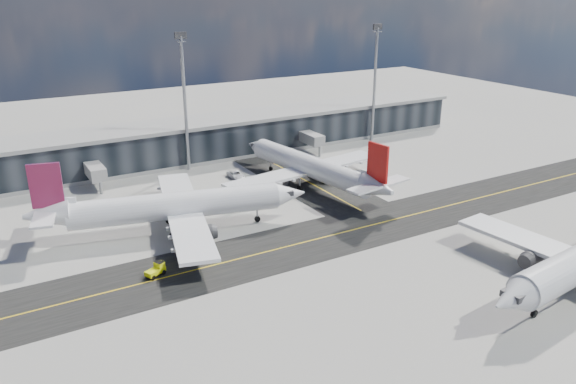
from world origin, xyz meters
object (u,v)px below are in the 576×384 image
object	(u,v)px
baggage_tug	(157,269)
airliner_af	(172,206)
service_van	(236,175)
airliner_redtail	(311,167)

from	to	relation	value
baggage_tug	airliner_af	bearing A→B (deg)	125.33
airliner_af	service_van	xyz separation A→B (m)	(20.09, 19.24, -3.62)
airliner_af	airliner_redtail	size ratio (longest dim) A/B	1.03
airliner_redtail	service_van	size ratio (longest dim) A/B	8.15
service_van	airliner_redtail	bearing A→B (deg)	-46.97
airliner_af	airliner_redtail	xyz separation A→B (m)	(30.68, 6.87, -0.18)
baggage_tug	service_van	size ratio (longest dim) A/B	0.60
airliner_redtail	baggage_tug	size ratio (longest dim) A/B	13.55
airliner_redtail	service_van	world-z (taller)	airliner_redtail
airliner_redtail	baggage_tug	bearing A→B (deg)	-160.29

